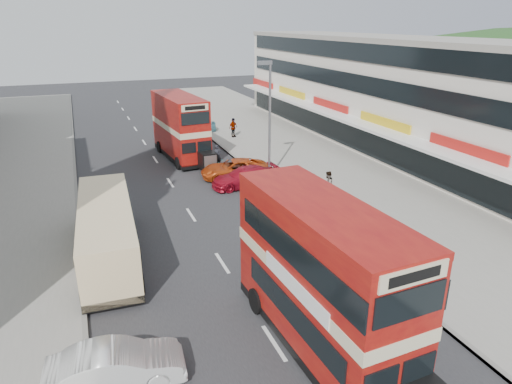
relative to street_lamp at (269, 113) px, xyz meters
name	(u,v)px	position (x,y,z in m)	size (l,w,h in m)	color
ground	(300,383)	(-6.52, -18.00, -4.78)	(160.00, 160.00, 0.00)	#28282B
road_surface	(170,183)	(-6.52, 2.00, -4.78)	(12.00, 90.00, 0.01)	#28282B
pavement_right	(323,163)	(5.48, 2.00, -4.71)	(12.00, 90.00, 0.15)	gray
kerb_left	(76,193)	(-12.62, 2.00, -4.71)	(0.20, 90.00, 0.16)	gray
kerb_right	(252,172)	(-0.42, 2.00, -4.71)	(0.20, 90.00, 0.16)	gray
commercial_row	(396,94)	(13.42, 4.00, -0.09)	(9.90, 46.20, 9.30)	beige
street_lamp	(269,113)	(0.00, 0.00, 0.00)	(1.00, 0.20, 8.12)	slate
bus_main	(322,277)	(-5.09, -16.57, -2.14)	(2.89, 9.17, 5.03)	black
bus_second	(180,127)	(-4.38, 7.69, -2.21)	(3.17, 8.95, 4.89)	black
coach	(107,230)	(-11.30, -7.54, -3.34)	(2.80, 9.37, 2.46)	black
car_left_front	(116,367)	(-11.77, -16.00, -4.10)	(1.44, 4.14, 1.36)	white
car_right_a	(245,177)	(-1.94, -0.59, -4.12)	(1.86, 4.58, 1.33)	#A91024
car_right_b	(235,169)	(-2.00, 1.35, -4.12)	(2.22, 4.81, 1.34)	#CF4C14
car_right_c	(195,126)	(-1.21, 15.86, -4.08)	(1.66, 4.12, 1.40)	teal
pedestrian_near	(328,184)	(2.04, -4.68, -3.79)	(0.63, 0.42, 1.70)	gray
pedestrian_far	(233,128)	(1.63, 12.39, -3.73)	(1.06, 0.44, 1.81)	gray
cyclist	(218,162)	(-2.63, 3.48, -4.15)	(0.83, 1.86, 1.94)	gray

